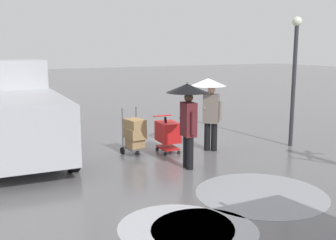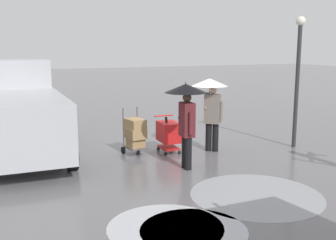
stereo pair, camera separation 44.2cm
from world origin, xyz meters
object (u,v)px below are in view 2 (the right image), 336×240
at_px(pedestrian_black_side, 211,97).
at_px(street_lamp, 298,68).
at_px(cargo_van_parked_right, 23,114).
at_px(shopping_cart_vendor, 169,133).
at_px(hand_dolly_boxes, 135,133).
at_px(pedestrian_pink_side, 186,105).

bearing_deg(pedestrian_black_side, street_lamp, 165.31).
bearing_deg(cargo_van_parked_right, shopping_cart_vendor, 160.25).
bearing_deg(hand_dolly_boxes, shopping_cart_vendor, 172.41).
bearing_deg(pedestrian_pink_side, shopping_cart_vendor, -98.84).
distance_m(pedestrian_black_side, street_lamp, 2.74).
relative_size(cargo_van_parked_right, pedestrian_black_side, 2.52).
bearing_deg(shopping_cart_vendor, pedestrian_black_side, 164.09).
height_order(cargo_van_parked_right, street_lamp, street_lamp).
xyz_separation_m(cargo_van_parked_right, street_lamp, (-7.50, 2.36, 1.19)).
relative_size(hand_dolly_boxes, pedestrian_black_side, 0.61).
xyz_separation_m(cargo_van_parked_right, hand_dolly_boxes, (-2.82, 1.23, -0.55)).
distance_m(cargo_van_parked_right, street_lamp, 7.95).
relative_size(shopping_cart_vendor, pedestrian_pink_side, 0.49).
bearing_deg(cargo_van_parked_right, street_lamp, 162.54).
relative_size(pedestrian_black_side, street_lamp, 0.56).
relative_size(hand_dolly_boxes, street_lamp, 0.34).
xyz_separation_m(pedestrian_pink_side, pedestrian_black_side, (-1.42, -1.21, -0.01)).
height_order(shopping_cart_vendor, hand_dolly_boxes, hand_dolly_boxes).
bearing_deg(pedestrian_pink_side, street_lamp, -172.12).
relative_size(shopping_cart_vendor, pedestrian_black_side, 0.49).
bearing_deg(street_lamp, shopping_cart_vendor, -15.08).
distance_m(cargo_van_parked_right, shopping_cart_vendor, 4.07).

